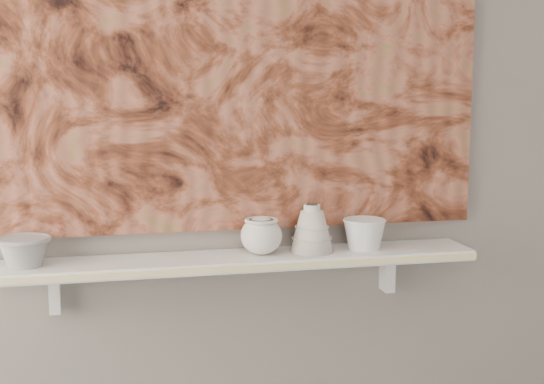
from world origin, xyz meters
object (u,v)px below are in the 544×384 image
object	(u,v)px
shelf	(233,261)
bell_vessel	(312,228)
painting	(226,37)
bowl_grey	(24,251)
bowl_white	(364,234)
cup_cream	(261,236)

from	to	relation	value
shelf	bell_vessel	bearing A→B (deg)	0.00
painting	bell_vessel	world-z (taller)	painting
shelf	bowl_grey	size ratio (longest dim) A/B	9.82
shelf	painting	size ratio (longest dim) A/B	0.93
painting	bell_vessel	distance (m)	0.59
painting	bowl_white	distance (m)	0.69
shelf	bell_vessel	xyz separation A→B (m)	(0.23, 0.00, 0.08)
shelf	bell_vessel	distance (m)	0.25
shelf	bowl_grey	bearing A→B (deg)	180.00
cup_cream	bell_vessel	world-z (taller)	bell_vessel
bowl_grey	bell_vessel	world-z (taller)	bell_vessel
bowl_white	shelf	bearing A→B (deg)	180.00
bowl_grey	bell_vessel	xyz separation A→B (m)	(0.79, 0.00, 0.03)
bowl_grey	bell_vessel	bearing A→B (deg)	0.00
shelf	painting	distance (m)	0.63
bowl_grey	bowl_white	world-z (taller)	bowl_white
bowl_grey	cup_cream	distance (m)	0.64
painting	bowl_white	xyz separation A→B (m)	(0.39, -0.08, -0.56)
painting	bowl_grey	xyz separation A→B (m)	(-0.56, -0.08, -0.57)
bowl_grey	cup_cream	world-z (taller)	cup_cream
shelf	bowl_white	bearing A→B (deg)	0.00
cup_cream	painting	bearing A→B (deg)	135.83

